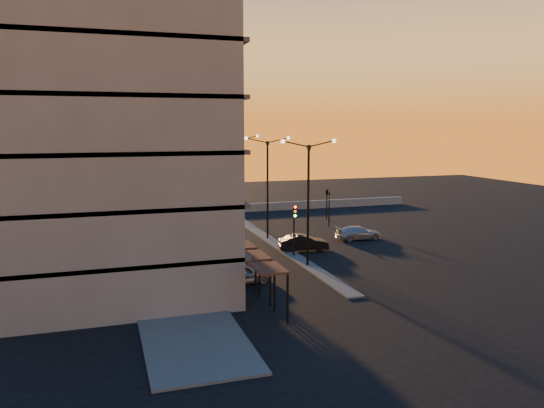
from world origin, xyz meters
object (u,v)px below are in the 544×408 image
at_px(streetlamp_mid, 268,179).
at_px(car_wagon, 358,233).
at_px(traffic_light_main, 294,222).
at_px(car_hatchback, 241,273).
at_px(car_sedan, 303,243).

bearing_deg(streetlamp_mid, car_wagon, -18.37).
relative_size(traffic_light_main, car_hatchback, 1.02).
bearing_deg(car_wagon, traffic_light_main, 121.77).
xyz_separation_m(traffic_light_main, car_wagon, (8.00, 4.47, -2.26)).
xyz_separation_m(traffic_light_main, car_hatchback, (-5.93, -5.66, -2.18)).
xyz_separation_m(car_hatchback, car_sedan, (7.43, 7.51, -0.02)).
height_order(streetlamp_mid, car_wagon, streetlamp_mid).
height_order(car_sedan, car_wagon, car_sedan).
distance_m(car_sedan, car_wagon, 7.01).
relative_size(car_hatchback, car_sedan, 1.00).
relative_size(streetlamp_mid, car_hatchback, 2.28).
bearing_deg(car_sedan, streetlamp_mid, 24.91).
bearing_deg(traffic_light_main, streetlamp_mid, 90.00).
xyz_separation_m(streetlamp_mid, traffic_light_main, (0.00, -7.13, -2.70)).
bearing_deg(car_wagon, car_hatchback, 128.60).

